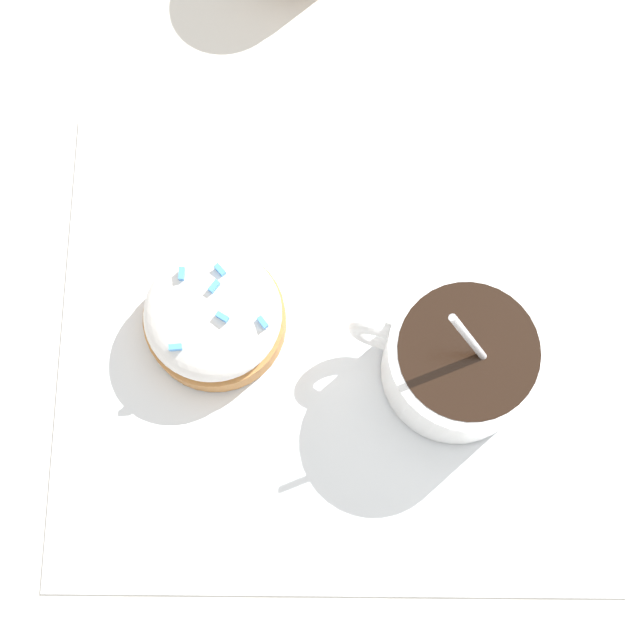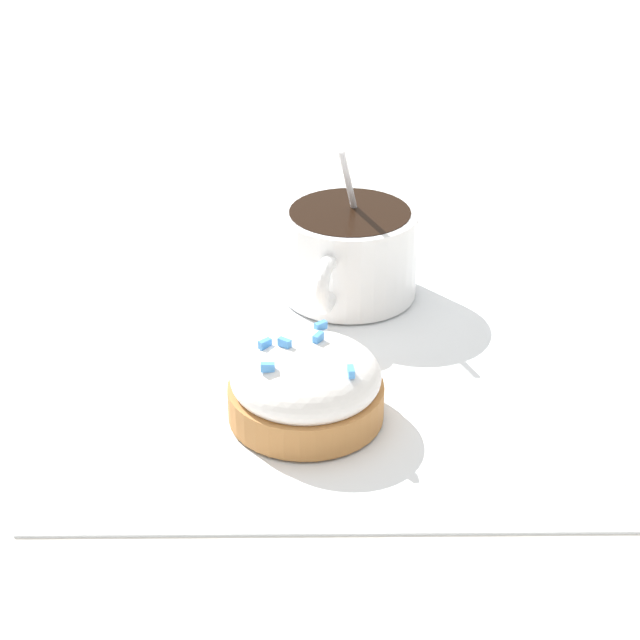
{
  "view_description": "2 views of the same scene",
  "coord_description": "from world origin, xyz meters",
  "views": [
    {
      "loc": [
        0.0,
        -0.12,
        0.52
      ],
      "look_at": [
        -0.01,
        0.01,
        0.03
      ],
      "focal_mm": 50.0,
      "sensor_mm": 36.0,
      "label": 1
    },
    {
      "loc": [
        -0.54,
        -0.03,
        0.32
      ],
      "look_at": [
        -0.02,
        0.0,
        0.03
      ],
      "focal_mm": 60.0,
      "sensor_mm": 36.0,
      "label": 2
    }
  ],
  "objects": [
    {
      "name": "paper_napkin",
      "position": [
        0.0,
        0.0,
        0.0
      ],
      "size": [
        0.34,
        0.31,
        0.0
      ],
      "color": "white",
      "rests_on": "ground_plane"
    },
    {
      "name": "frosted_pastry",
      "position": [
        -0.07,
        0.01,
        0.02
      ],
      "size": [
        0.08,
        0.08,
        0.05
      ],
      "color": "#B2753D",
      "rests_on": "paper_napkin"
    },
    {
      "name": "ground_plane",
      "position": [
        0.0,
        0.0,
        0.0
      ],
      "size": [
        3.0,
        3.0,
        0.0
      ],
      "primitive_type": "plane",
      "color": "silver"
    },
    {
      "name": "coffee_cup",
      "position": [
        0.07,
        -0.01,
        0.03
      ],
      "size": [
        0.11,
        0.09,
        0.1
      ],
      "color": "white",
      "rests_on": "paper_napkin"
    }
  ]
}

